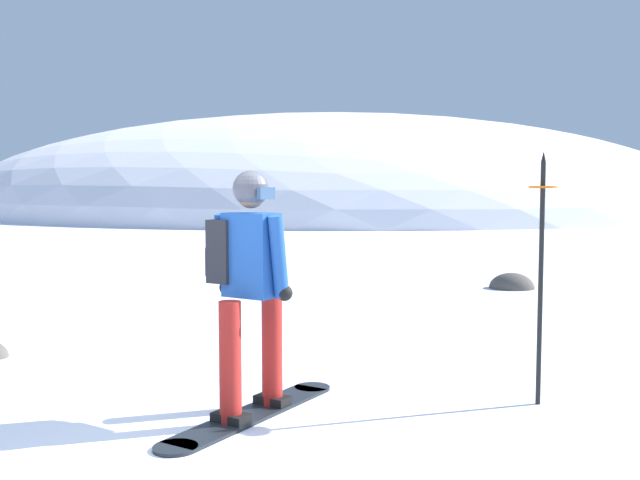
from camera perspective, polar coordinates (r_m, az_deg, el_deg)
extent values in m
plane|color=white|center=(4.90, -13.55, -15.21)|extent=(300.00, 300.00, 0.00)
ellipsoid|color=silver|center=(42.66, 0.43, 2.35)|extent=(40.57, 36.51, 10.48)
cube|color=black|center=(5.40, -5.17, -13.07)|extent=(0.74, 1.57, 0.02)
cylinder|color=black|center=(6.01, -0.60, -11.21)|extent=(0.28, 0.28, 0.02)
cylinder|color=black|center=(4.83, -10.95, -15.28)|extent=(0.28, 0.28, 0.02)
cube|color=black|center=(5.57, -3.65, -12.05)|extent=(0.28, 0.21, 0.06)
cube|color=black|center=(5.21, -6.81, -13.28)|extent=(0.28, 0.21, 0.06)
cylinder|color=maroon|center=(5.48, -3.67, -8.24)|extent=(0.15, 0.15, 0.82)
cylinder|color=maroon|center=(5.10, -6.85, -9.21)|extent=(0.15, 0.15, 0.82)
cube|color=#1E4C9E|center=(5.17, -5.26, -1.14)|extent=(0.41, 0.32, 0.58)
cylinder|color=#1E4C9E|center=(5.31, -7.23, -1.00)|extent=(0.15, 0.20, 0.57)
cylinder|color=#1E4C9E|center=(5.04, -3.17, -1.28)|extent=(0.15, 0.20, 0.57)
sphere|color=black|center=(5.39, -7.10, -3.61)|extent=(0.11, 0.11, 0.11)
sphere|color=black|center=(5.09, -2.71, -4.05)|extent=(0.11, 0.11, 0.11)
cube|color=#232328|center=(5.29, -6.98, -0.81)|extent=(0.26, 0.32, 0.44)
cube|color=#232328|center=(5.36, -7.81, -1.60)|extent=(0.12, 0.21, 0.20)
sphere|color=#9E7051|center=(5.15, -5.29, 3.57)|extent=(0.21, 0.21, 0.21)
sphere|color=#4C4C56|center=(5.15, -5.29, 3.91)|extent=(0.25, 0.25, 0.25)
cube|color=navy|center=(5.07, -4.12, 3.57)|extent=(0.08, 0.17, 0.08)
cylinder|color=black|center=(5.69, 16.45, -3.27)|extent=(0.04, 0.04, 1.78)
cylinder|color=orange|center=(5.64, 16.61, 3.89)|extent=(0.20, 0.20, 0.02)
cone|color=black|center=(5.64, 16.66, 6.12)|extent=(0.04, 0.04, 0.08)
ellipsoid|color=#4C4742|center=(11.82, 14.39, -3.59)|extent=(0.69, 0.58, 0.48)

